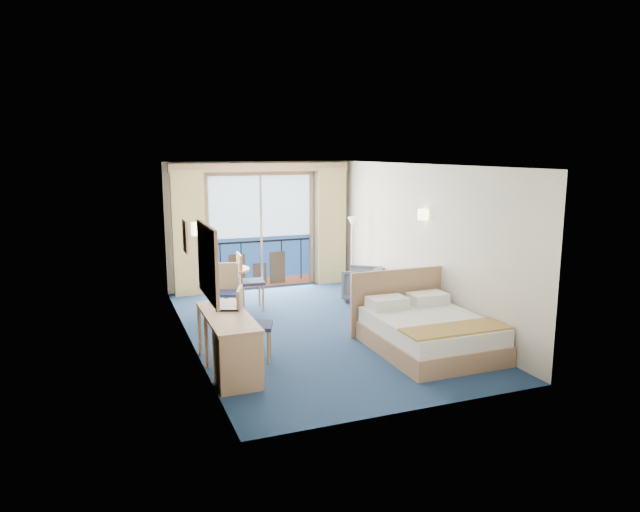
# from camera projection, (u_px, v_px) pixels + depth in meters

# --- Properties ---
(floor) EXTENTS (6.50, 6.50, 0.00)m
(floor) POSITION_uv_depth(u_px,v_px,m) (314.00, 329.00, 9.49)
(floor) COLOR navy
(floor) RESTS_ON ground
(room_walls) EXTENTS (4.04, 6.54, 2.72)m
(room_walls) POSITION_uv_depth(u_px,v_px,m) (313.00, 223.00, 9.16)
(room_walls) COLOR silver
(room_walls) RESTS_ON ground
(balcony_door) EXTENTS (2.36, 0.03, 2.52)m
(balcony_door) POSITION_uv_depth(u_px,v_px,m) (261.00, 235.00, 12.23)
(balcony_door) COLOR navy
(balcony_door) RESTS_ON room_walls
(curtain_left) EXTENTS (0.65, 0.22, 2.55)m
(curtain_left) POSITION_uv_depth(u_px,v_px,m) (189.00, 233.00, 11.53)
(curtain_left) COLOR tan
(curtain_left) RESTS_ON room_walls
(curtain_right) EXTENTS (0.65, 0.22, 2.55)m
(curtain_right) POSITION_uv_depth(u_px,v_px,m) (331.00, 226.00, 12.62)
(curtain_right) COLOR tan
(curtain_right) RESTS_ON room_walls
(pelmet) EXTENTS (3.80, 0.25, 0.18)m
(pelmet) POSITION_uv_depth(u_px,v_px,m) (261.00, 167.00, 11.86)
(pelmet) COLOR tan
(pelmet) RESTS_ON room_walls
(mirror) EXTENTS (0.05, 1.25, 0.95)m
(mirror) POSITION_uv_depth(u_px,v_px,m) (208.00, 262.00, 7.13)
(mirror) COLOR tan
(mirror) RESTS_ON room_walls
(wall_print) EXTENTS (0.04, 0.42, 0.52)m
(wall_print) POSITION_uv_depth(u_px,v_px,m) (185.00, 236.00, 8.91)
(wall_print) COLOR tan
(wall_print) RESTS_ON room_walls
(sconce_left) EXTENTS (0.18, 0.18, 0.18)m
(sconce_left) POSITION_uv_depth(u_px,v_px,m) (198.00, 229.00, 7.92)
(sconce_left) COLOR beige
(sconce_left) RESTS_ON room_walls
(sconce_right) EXTENTS (0.18, 0.18, 0.18)m
(sconce_right) POSITION_uv_depth(u_px,v_px,m) (423.00, 215.00, 9.70)
(sconce_right) COLOR beige
(sconce_right) RESTS_ON room_walls
(bed) EXTENTS (1.67, 1.98, 1.05)m
(bed) POSITION_uv_depth(u_px,v_px,m) (428.00, 331.00, 8.42)
(bed) COLOR tan
(bed) RESTS_ON ground
(nightstand) EXTENTS (0.40, 0.38, 0.52)m
(nightstand) POSITION_uv_depth(u_px,v_px,m) (410.00, 305.00, 9.99)
(nightstand) COLOR tan
(nightstand) RESTS_ON ground
(phone) EXTENTS (0.24, 0.21, 0.09)m
(phone) POSITION_uv_depth(u_px,v_px,m) (410.00, 287.00, 9.98)
(phone) COLOR white
(phone) RESTS_ON nightstand
(armchair) EXTENTS (1.01, 1.01, 0.66)m
(armchair) POSITION_uv_depth(u_px,v_px,m) (363.00, 284.00, 11.23)
(armchair) COLOR #464B55
(armchair) RESTS_ON ground
(floor_lamp) EXTENTS (0.22, 0.22, 1.56)m
(floor_lamp) POSITION_uv_depth(u_px,v_px,m) (352.00, 235.00, 11.87)
(floor_lamp) COLOR silver
(floor_lamp) RESTS_ON ground
(desk) EXTENTS (0.57, 1.66, 0.78)m
(desk) POSITION_uv_depth(u_px,v_px,m) (235.00, 351.00, 7.20)
(desk) COLOR tan
(desk) RESTS_ON ground
(desk_chair) EXTENTS (0.58, 0.58, 1.05)m
(desk_chair) POSITION_uv_depth(u_px,v_px,m) (249.00, 320.00, 7.96)
(desk_chair) COLOR #1E2647
(desk_chair) RESTS_ON ground
(folder) EXTENTS (0.37, 0.32, 0.03)m
(folder) POSITION_uv_depth(u_px,v_px,m) (228.00, 308.00, 7.81)
(folder) COLOR black
(folder) RESTS_ON desk
(desk_lamp) EXTENTS (0.12, 0.12, 0.45)m
(desk_lamp) POSITION_uv_depth(u_px,v_px,m) (213.00, 280.00, 8.06)
(desk_lamp) COLOR silver
(desk_lamp) RESTS_ON desk
(round_table) EXTENTS (0.87, 0.87, 0.78)m
(round_table) POSITION_uv_depth(u_px,v_px,m) (226.00, 279.00, 10.54)
(round_table) COLOR tan
(round_table) RESTS_ON ground
(table_chair_a) EXTENTS (0.49, 0.48, 1.06)m
(table_chair_a) POSITION_uv_depth(u_px,v_px,m) (246.00, 278.00, 10.59)
(table_chair_a) COLOR #1E2647
(table_chair_a) RESTS_ON ground
(table_chair_b) EXTENTS (0.53, 0.54, 0.97)m
(table_chair_b) POSITION_uv_depth(u_px,v_px,m) (226.00, 288.00, 10.02)
(table_chair_b) COLOR #1E2647
(table_chair_b) RESTS_ON ground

